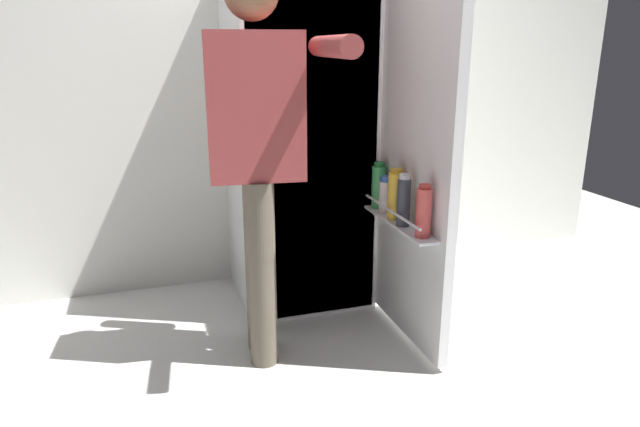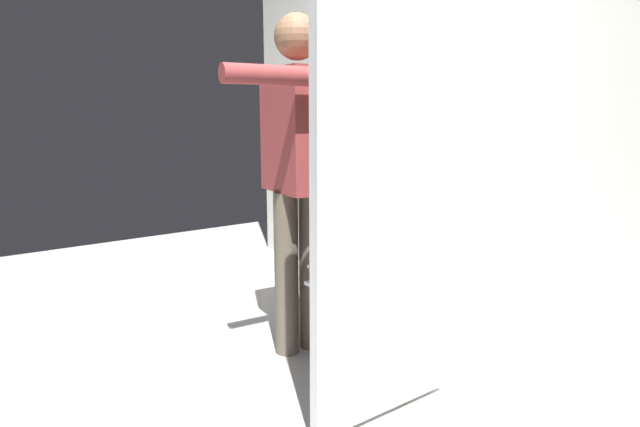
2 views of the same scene
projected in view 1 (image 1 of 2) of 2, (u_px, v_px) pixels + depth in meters
ground_plane at (331, 340)px, 2.67m from camera, size 6.52×6.52×0.00m
kitchen_wall at (279, 64)px, 3.15m from camera, size 4.40×0.10×2.49m
refrigerator at (305, 142)px, 2.89m from camera, size 0.72×1.30×1.74m
person at (259, 140)px, 2.27m from camera, size 0.52×0.72×1.65m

